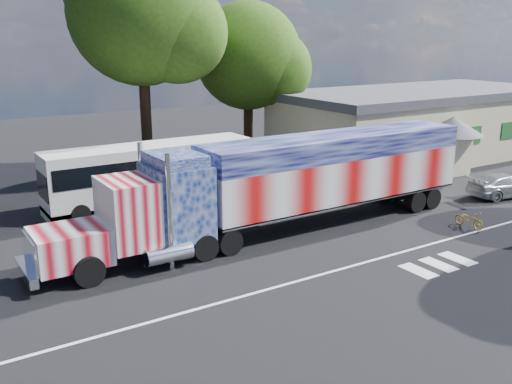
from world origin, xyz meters
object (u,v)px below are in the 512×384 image
tree_ne_a (250,57)px  semi_truck (290,181)px  coach_bus (151,174)px  bicycle (469,219)px  tree_n_mid (143,14)px  woman (148,247)px  parked_car (505,185)px

tree_ne_a → semi_truck: bearing=-115.1°
semi_truck → coach_bus: semi_truck is taller
bicycle → tree_n_mid: size_ratio=0.11×
woman → bicycle: size_ratio=1.06×
parked_car → woman: size_ratio=2.72×
coach_bus → bicycle: size_ratio=7.28×
tree_ne_a → tree_n_mid: (-8.51, -1.22, 2.79)m
semi_truck → woman: (-7.52, -0.56, -1.61)m
coach_bus → tree_n_mid: bearing=68.2°
parked_car → tree_n_mid: tree_n_mid is taller
coach_bus → bicycle: (11.57, -12.20, -1.34)m
tree_n_mid → bicycle: bearing=-62.7°
semi_truck → parked_car: semi_truck is taller
semi_truck → parked_car: bearing=-7.7°
tree_ne_a → tree_n_mid: tree_n_mid is taller
parked_car → tree_ne_a: 19.45m
bicycle → tree_ne_a: size_ratio=0.14×
parked_car → bicycle: size_ratio=2.90×
bicycle → tree_n_mid: tree_n_mid is taller
tree_n_mid → parked_car: bearing=-44.4°
woman → tree_n_mid: size_ratio=0.11×
bicycle → tree_ne_a: tree_ne_a is taller
coach_bus → bicycle: 16.87m
coach_bus → bicycle: bearing=-46.5°
semi_truck → bicycle: semi_truck is taller
parked_car → coach_bus: bearing=73.8°
semi_truck → tree_ne_a: size_ratio=1.93×
coach_bus → tree_ne_a: tree_ne_a is taller
tree_n_mid → semi_truck: bearing=-83.2°
parked_car → tree_n_mid: size_ratio=0.31×
coach_bus → tree_ne_a: bearing=32.9°
coach_bus → tree_n_mid: (2.30, 5.76, 8.70)m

